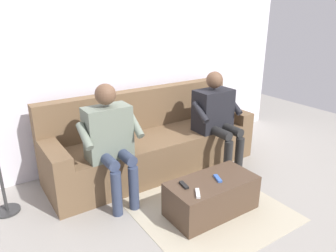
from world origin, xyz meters
The scene contains 10 objects.
ground_plane centered at (0.00, 0.60, 0.00)m, with size 8.00×8.00×0.00m, color gray.
back_wall centered at (0.00, -0.64, 1.34)m, with size 4.94×0.06×2.68m, color silver.
couch centered at (0.00, -0.13, 0.32)m, with size 2.54×0.78×0.94m.
coffee_table centered at (0.00, 0.97, 0.17)m, with size 0.87×0.43×0.34m.
person_left_seated centered at (-0.69, 0.23, 0.67)m, with size 0.60×0.59×1.17m.
person_right_seated centered at (0.69, 0.24, 0.69)m, with size 0.60×0.50×1.20m.
remote_white centered at (0.27, 1.08, 0.35)m, with size 0.14×0.03×0.02m, color white.
remote_blue centered at (-0.05, 0.99, 0.35)m, with size 0.13×0.04×0.02m, color #3860B7.
remote_black centered at (0.29, 0.91, 0.35)m, with size 0.13×0.04×0.02m, color black.
floor_rug centered at (0.00, 0.84, 0.00)m, with size 1.37×1.53×0.01m, color #B7AD93.
Camera 1 is at (1.80, 2.93, 1.86)m, focal length 34.01 mm.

